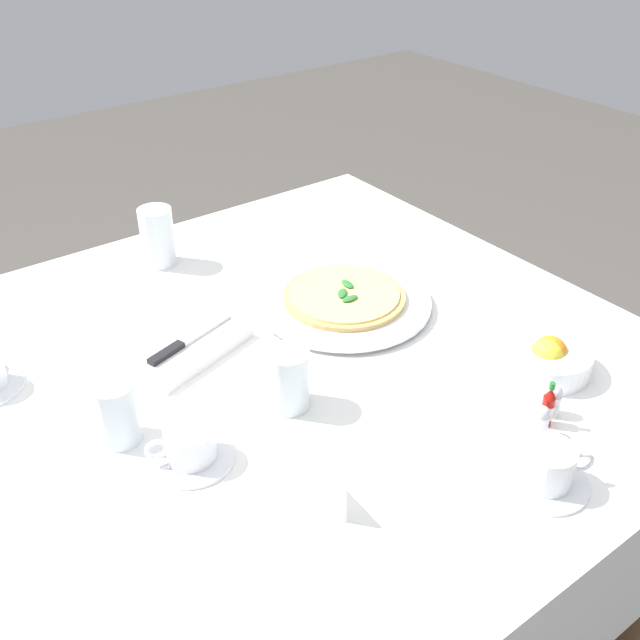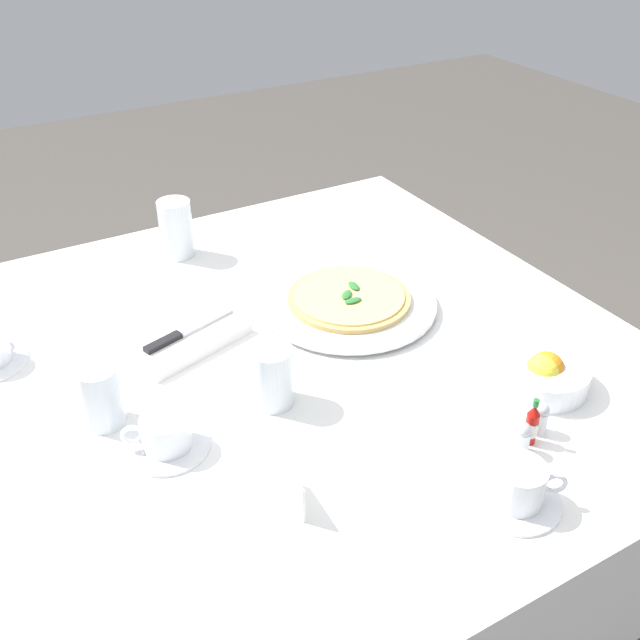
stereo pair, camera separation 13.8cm
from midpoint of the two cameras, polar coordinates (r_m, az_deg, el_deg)
The scene contains 16 objects.
ground_plane at distance 1.88m, azimuth -3.85°, elevation -21.82°, with size 8.00×8.00×0.00m, color #4C4742.
dining_table at distance 1.41m, azimuth -4.80°, elevation -6.82°, with size 1.22×1.22×0.76m.
pizza_plate at distance 1.45m, azimuth -0.83°, elevation 1.36°, with size 0.35×0.35×0.02m.
pizza at distance 1.45m, azimuth -0.83°, elevation 1.82°, with size 0.24×0.24×0.02m.
coffee_cup_right_edge at distance 1.09m, azimuth 13.80°, elevation -11.27°, with size 0.13×0.13×0.07m.
coffee_cup_center_back at distance 1.13m, azimuth -13.60°, elevation -9.66°, with size 0.13×0.13×0.06m.
water_glass_back_corner at distance 1.18m, azimuth -18.78°, elevation -7.19°, with size 0.07×0.07×0.11m.
water_glass_far_left at distance 1.64m, azimuth -14.88°, elevation 5.93°, with size 0.07×0.07×0.13m.
water_glass_left_edge at distance 1.19m, azimuth -5.82°, elevation -5.00°, with size 0.07×0.07×0.11m.
napkin_folded at distance 1.36m, azimuth -13.24°, elevation -2.19°, with size 0.25×0.19×0.02m.
dinner_knife at distance 1.35m, azimuth -13.23°, elevation -1.66°, with size 0.19×0.07×0.01m.
citrus_bowl at distance 1.31m, azimuth 14.45°, elevation -2.97°, with size 0.15×0.15×0.07m.
hot_sauce_bottle at distance 1.19m, azimuth 14.14°, elevation -6.75°, with size 0.02×0.02×0.08m.
salt_shaker at distance 1.22m, azimuth 14.60°, elevation -6.31°, with size 0.03×0.03×0.06m.
pepper_shaker at distance 1.17m, azimuth 13.54°, elevation -7.89°, with size 0.03×0.03×0.06m.
menu_card at distance 1.04m, azimuth -3.34°, elevation -12.96°, with size 0.01×0.09×0.06m.
Camera 1 is at (-0.60, -0.89, 1.54)m, focal length 41.13 mm.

